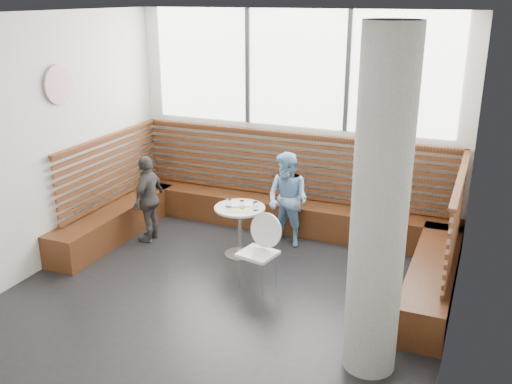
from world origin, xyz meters
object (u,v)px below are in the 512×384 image
at_px(cafe_chair, 260,245).
at_px(child_left, 149,199).
at_px(child_back, 288,200).
at_px(concrete_column, 380,210).
at_px(cafe_table, 240,221).
at_px(adult_man, 378,222).

height_order(cafe_chair, child_left, child_left).
distance_m(cafe_chair, child_back, 1.28).
bearing_deg(concrete_column, cafe_chair, 145.69).
relative_size(cafe_table, cafe_chair, 0.78).
height_order(cafe_table, child_back, child_back).
xyz_separation_m(cafe_table, child_left, (-1.42, -0.02, 0.13)).
xyz_separation_m(concrete_column, cafe_table, (-2.15, 1.74, -1.10)).
height_order(cafe_chair, child_back, child_back).
xyz_separation_m(cafe_chair, child_back, (-0.11, 1.27, 0.14)).
height_order(cafe_table, adult_man, adult_man).
height_order(cafe_table, cafe_chair, cafe_chair).
xyz_separation_m(adult_man, child_back, (-1.38, 0.64, -0.13)).
bearing_deg(concrete_column, adult_man, 99.99).
bearing_deg(child_back, child_left, -144.11).
bearing_deg(adult_man, child_left, 97.16).
height_order(concrete_column, adult_man, concrete_column).
relative_size(concrete_column, adult_man, 2.01).
xyz_separation_m(cafe_table, cafe_chair, (0.57, -0.67, 0.03)).
bearing_deg(cafe_chair, adult_man, 37.48).
relative_size(cafe_table, adult_man, 0.44).
bearing_deg(cafe_table, cafe_chair, -49.58).
distance_m(concrete_column, adult_man, 1.90).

